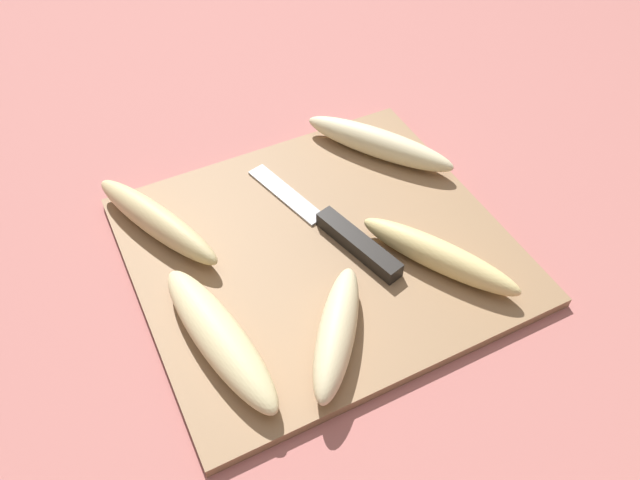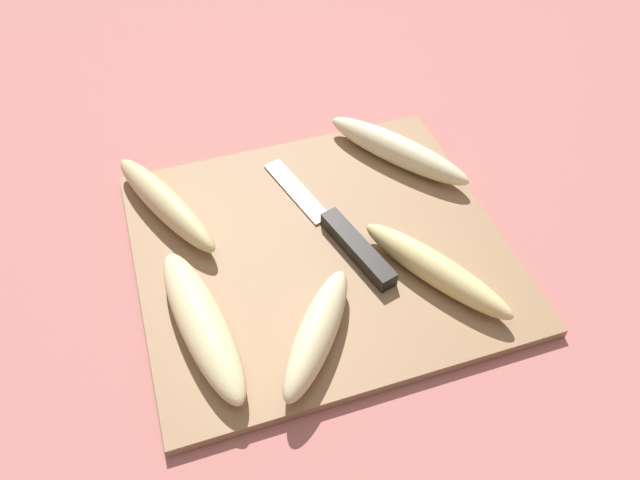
{
  "view_description": "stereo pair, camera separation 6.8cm",
  "coord_description": "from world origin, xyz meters",
  "px_view_note": "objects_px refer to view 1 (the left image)",
  "views": [
    {
      "loc": [
        -0.2,
        -0.4,
        0.53
      ],
      "look_at": [
        0.0,
        0.0,
        0.02
      ],
      "focal_mm": 35.0,
      "sensor_mm": 36.0,
      "label": 1
    },
    {
      "loc": [
        -0.14,
        -0.43,
        0.53
      ],
      "look_at": [
        0.0,
        0.0,
        0.02
      ],
      "focal_mm": 35.0,
      "sensor_mm": 36.0,
      "label": 2
    }
  ],
  "objects_px": {
    "banana_soft_right": "(219,337)",
    "banana_pale_long": "(379,143)",
    "knife": "(347,235)",
    "banana_mellow_near": "(156,220)",
    "banana_golden_short": "(439,255)",
    "banana_cream_curved": "(337,332)"
  },
  "relations": [
    {
      "from": "banana_mellow_near",
      "to": "banana_soft_right",
      "type": "distance_m",
      "value": 0.17
    },
    {
      "from": "banana_pale_long",
      "to": "banana_golden_short",
      "type": "height_order",
      "value": "banana_pale_long"
    },
    {
      "from": "knife",
      "to": "banana_golden_short",
      "type": "distance_m",
      "value": 0.1
    },
    {
      "from": "banana_golden_short",
      "to": "banana_cream_curved",
      "type": "bearing_deg",
      "value": -165.22
    },
    {
      "from": "banana_golden_short",
      "to": "banana_mellow_near",
      "type": "bearing_deg",
      "value": 144.28
    },
    {
      "from": "banana_soft_right",
      "to": "banana_cream_curved",
      "type": "relative_size",
      "value": 1.38
    },
    {
      "from": "banana_pale_long",
      "to": "banana_golden_short",
      "type": "relative_size",
      "value": 1.05
    },
    {
      "from": "banana_soft_right",
      "to": "banana_golden_short",
      "type": "relative_size",
      "value": 1.13
    },
    {
      "from": "knife",
      "to": "banana_pale_long",
      "type": "relative_size",
      "value": 1.27
    },
    {
      "from": "banana_cream_curved",
      "to": "knife",
      "type": "bearing_deg",
      "value": 57.57
    },
    {
      "from": "banana_pale_long",
      "to": "banana_soft_right",
      "type": "bearing_deg",
      "value": -147.35
    },
    {
      "from": "banana_soft_right",
      "to": "banana_golden_short",
      "type": "bearing_deg",
      "value": -1.98
    },
    {
      "from": "knife",
      "to": "banana_pale_long",
      "type": "bearing_deg",
      "value": 31.71
    },
    {
      "from": "knife",
      "to": "banana_soft_right",
      "type": "height_order",
      "value": "banana_soft_right"
    },
    {
      "from": "banana_soft_right",
      "to": "banana_mellow_near",
      "type": "bearing_deg",
      "value": 92.93
    },
    {
      "from": "banana_pale_long",
      "to": "banana_golden_short",
      "type": "xyz_separation_m",
      "value": [
        -0.04,
        -0.19,
        -0.0
      ]
    },
    {
      "from": "banana_soft_right",
      "to": "banana_cream_curved",
      "type": "height_order",
      "value": "banana_cream_curved"
    },
    {
      "from": "banana_soft_right",
      "to": "banana_pale_long",
      "type": "xyz_separation_m",
      "value": [
        0.28,
        0.18,
        -0.0
      ]
    },
    {
      "from": "knife",
      "to": "banana_mellow_near",
      "type": "bearing_deg",
      "value": 135.2
    },
    {
      "from": "banana_golden_short",
      "to": "knife",
      "type": "bearing_deg",
      "value": 132.3
    },
    {
      "from": "banana_soft_right",
      "to": "banana_golden_short",
      "type": "xyz_separation_m",
      "value": [
        0.24,
        -0.01,
        -0.0
      ]
    },
    {
      "from": "knife",
      "to": "banana_soft_right",
      "type": "distance_m",
      "value": 0.19
    }
  ]
}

